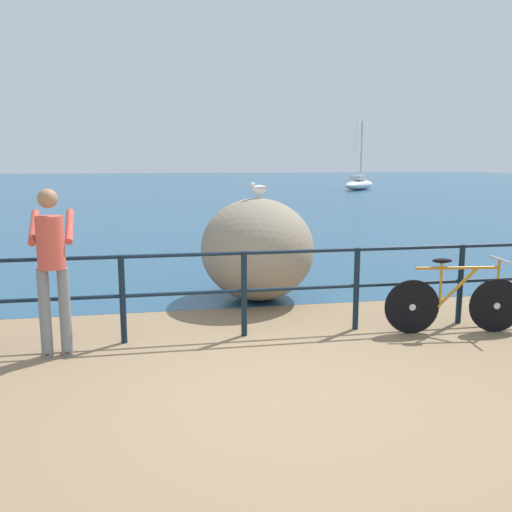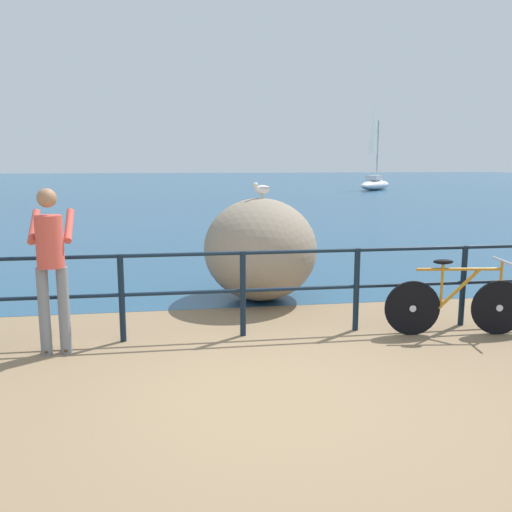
# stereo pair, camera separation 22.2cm
# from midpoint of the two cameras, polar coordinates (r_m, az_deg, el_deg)

# --- Properties ---
(ground_plane) EXTENTS (120.00, 120.00, 0.10)m
(ground_plane) POSITION_cam_midpoint_polar(r_m,az_deg,el_deg) (24.57, -6.63, 4.97)
(ground_plane) COLOR #846B4C
(sea_surface) EXTENTS (120.00, 90.00, 0.01)m
(sea_surface) POSITION_cam_midpoint_polar(r_m,az_deg,el_deg) (52.43, -7.81, 7.61)
(sea_surface) COLOR navy
(sea_surface) RESTS_ON ground_plane
(promenade_railing) EXTENTS (8.44, 0.07, 1.02)m
(promenade_railing) POSITION_cam_midpoint_polar(r_m,az_deg,el_deg) (6.37, -0.39, -2.90)
(promenade_railing) COLOR black
(promenade_railing) RESTS_ON ground_plane
(bicycle) EXTENTS (1.69, 0.48, 0.92)m
(bicycle) POSITION_cam_midpoint_polar(r_m,az_deg,el_deg) (6.93, 21.19, -4.64)
(bicycle) COLOR black
(bicycle) RESTS_ON ground_plane
(person_at_railing) EXTENTS (0.48, 0.65, 1.78)m
(person_at_railing) POSITION_cam_midpoint_polar(r_m,az_deg,el_deg) (6.08, -19.76, -0.70)
(person_at_railing) COLOR slate
(person_at_railing) RESTS_ON ground_plane
(breakwater_boulder_main) EXTENTS (1.67, 1.90, 1.52)m
(breakwater_boulder_main) POSITION_cam_midpoint_polar(r_m,az_deg,el_deg) (8.08, 1.22, 0.72)
(breakwater_boulder_main) COLOR gray
(breakwater_boulder_main) RESTS_ON ground
(seagull) EXTENTS (0.33, 0.23, 0.23)m
(seagull) POSITION_cam_midpoint_polar(r_m,az_deg,el_deg) (8.00, 1.43, 7.10)
(seagull) COLOR gold
(seagull) RESTS_ON breakwater_boulder_main
(sailboat) EXTENTS (3.90, 4.15, 6.16)m
(sailboat) POSITION_cam_midpoint_polar(r_m,az_deg,el_deg) (40.33, 12.57, 7.80)
(sailboat) COLOR white
(sailboat) RESTS_ON sea_surface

